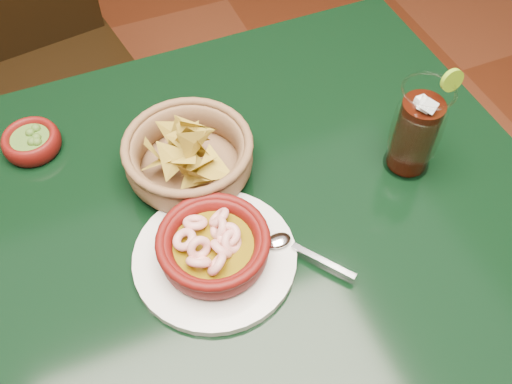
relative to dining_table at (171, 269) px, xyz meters
name	(u,v)px	position (x,y,z in m)	size (l,w,h in m)	color
dining_table	(171,269)	(0.00, 0.00, 0.00)	(1.20, 0.80, 0.75)	black
dining_chair	(36,69)	(-0.13, 0.71, -0.11)	(0.52, 0.52, 0.99)	black
shrimp_plate	(214,249)	(0.06, -0.07, 0.13)	(0.29, 0.23, 0.08)	silver
chip_basket	(189,156)	(0.08, 0.10, 0.14)	(0.23, 0.23, 0.16)	brown
guacamole_ramekin	(32,142)	(-0.15, 0.25, 0.12)	(0.11, 0.11, 0.04)	#490A08
cola_drink	(416,130)	(0.40, -0.02, 0.18)	(0.16, 0.16, 0.18)	white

